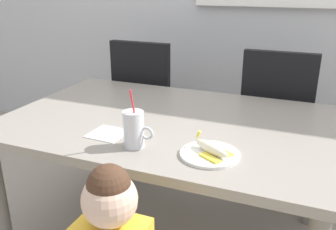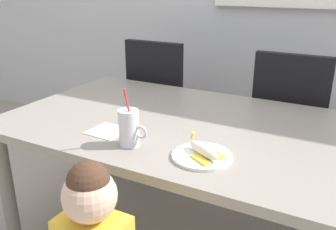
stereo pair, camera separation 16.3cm
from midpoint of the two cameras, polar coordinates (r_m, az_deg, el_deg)
dining_table at (r=1.78m, az=3.04°, el=-3.00°), size 1.57×1.04×0.71m
dining_chair_left at (r=2.61m, az=0.87°, el=2.71°), size 0.44×0.45×0.96m
dining_chair_right at (r=2.35m, az=20.57°, el=-0.67°), size 0.44×0.44×0.96m
milk_cup at (r=1.45m, az=-2.97°, el=-2.41°), size 0.13×0.08×0.25m
snack_plate at (r=1.39m, az=8.74°, el=-6.49°), size 0.23×0.23×0.01m
peeled_banana at (r=1.37m, az=9.11°, el=-5.67°), size 0.17×0.15×0.07m
paper_napkin at (r=1.61m, az=-6.72°, el=-2.59°), size 0.16×0.16×0.00m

